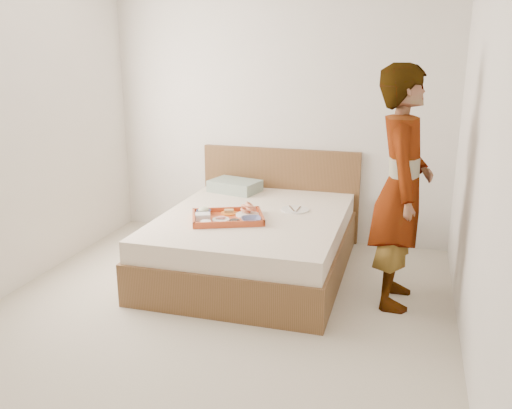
{
  "coord_description": "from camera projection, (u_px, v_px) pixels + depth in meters",
  "views": [
    {
      "loc": [
        1.33,
        -3.37,
        1.92
      ],
      "look_at": [
        0.09,
        0.9,
        0.65
      ],
      "focal_mm": 37.91,
      "sensor_mm": 36.0,
      "label": 1
    }
  ],
  "objects": [
    {
      "name": "ground",
      "position": [
        211.0,
        320.0,
        3.99
      ],
      "size": [
        3.5,
        4.0,
        0.01
      ],
      "primitive_type": "cube",
      "color": "beige",
      "rests_on": "ground"
    },
    {
      "name": "wall_back",
      "position": [
        278.0,
        114.0,
        5.48
      ],
      "size": [
        3.5,
        0.01,
        2.6
      ],
      "primitive_type": "cube",
      "color": "silver",
      "rests_on": "ground"
    },
    {
      "name": "wall_right",
      "position": [
        485.0,
        160.0,
        3.17
      ],
      "size": [
        0.01,
        4.0,
        2.6
      ],
      "primitive_type": "cube",
      "color": "silver",
      "rests_on": "ground"
    },
    {
      "name": "bed",
      "position": [
        254.0,
        242.0,
        4.84
      ],
      "size": [
        1.65,
        2.0,
        0.53
      ],
      "primitive_type": "cube",
      "color": "brown",
      "rests_on": "ground"
    },
    {
      "name": "headboard",
      "position": [
        280.0,
        193.0,
        5.67
      ],
      "size": [
        1.65,
        0.06,
        0.95
      ],
      "primitive_type": "cube",
      "color": "brown",
      "rests_on": "ground"
    },
    {
      "name": "pillow",
      "position": [
        235.0,
        186.0,
        5.51
      ],
      "size": [
        0.55,
        0.43,
        0.12
      ],
      "primitive_type": "cube",
      "rotation": [
        0.0,
        0.0,
        -0.24
      ],
      "color": "#96A597",
      "rests_on": "bed"
    },
    {
      "name": "tray",
      "position": [
        228.0,
        217.0,
        4.59
      ],
      "size": [
        0.71,
        0.63,
        0.05
      ],
      "primitive_type": "cube",
      "rotation": [
        0.0,
        0.0,
        0.4
      ],
      "color": "#BA4214",
      "rests_on": "bed"
    },
    {
      "name": "prawn_plate",
      "position": [
        248.0,
        215.0,
        4.67
      ],
      "size": [
        0.27,
        0.27,
        0.01
      ],
      "primitive_type": "cylinder",
      "rotation": [
        0.0,
        0.0,
        0.4
      ],
      "color": "white",
      "rests_on": "tray"
    },
    {
      "name": "navy_bowl_big",
      "position": [
        251.0,
        220.0,
        4.48
      ],
      "size": [
        0.22,
        0.22,
        0.04
      ],
      "primitive_type": "imported",
      "rotation": [
        0.0,
        0.0,
        0.4
      ],
      "color": "#1B1D46",
      "rests_on": "tray"
    },
    {
      "name": "sauce_dish",
      "position": [
        235.0,
        222.0,
        4.44
      ],
      "size": [
        0.11,
        0.11,
        0.03
      ],
      "primitive_type": "cylinder",
      "rotation": [
        0.0,
        0.0,
        0.4
      ],
      "color": "black",
      "rests_on": "tray"
    },
    {
      "name": "meat_plate",
      "position": [
        221.0,
        219.0,
        4.54
      ],
      "size": [
        0.19,
        0.19,
        0.01
      ],
      "primitive_type": "cylinder",
      "rotation": [
        0.0,
        0.0,
        0.4
      ],
      "color": "white",
      "rests_on": "tray"
    },
    {
      "name": "bread_plate",
      "position": [
        229.0,
        213.0,
        4.72
      ],
      "size": [
        0.19,
        0.19,
        0.01
      ],
      "primitive_type": "cylinder",
      "rotation": [
        0.0,
        0.0,
        0.4
      ],
      "color": "orange",
      "rests_on": "tray"
    },
    {
      "name": "salad_bowl",
      "position": [
        204.0,
        212.0,
        4.69
      ],
      "size": [
        0.17,
        0.17,
        0.04
      ],
      "primitive_type": "imported",
      "rotation": [
        0.0,
        0.0,
        0.4
      ],
      "color": "#1B1D46",
      "rests_on": "tray"
    },
    {
      "name": "plastic_tub",
      "position": [
        203.0,
        217.0,
        4.54
      ],
      "size": [
        0.15,
        0.14,
        0.05
      ],
      "primitive_type": "cube",
      "rotation": [
        0.0,
        0.0,
        0.4
      ],
      "color": "silver",
      "rests_on": "tray"
    },
    {
      "name": "cheese_round",
      "position": [
        206.0,
        223.0,
        4.43
      ],
      "size": [
        0.11,
        0.11,
        0.03
      ],
      "primitive_type": "cylinder",
      "rotation": [
        0.0,
        0.0,
        0.4
      ],
      "color": "white",
      "rests_on": "tray"
    },
    {
      "name": "dinner_plate",
      "position": [
        295.0,
        210.0,
        4.87
      ],
      "size": [
        0.29,
        0.29,
        0.01
      ],
      "primitive_type": "cylinder",
      "rotation": [
        0.0,
        0.0,
        0.15
      ],
      "color": "white",
      "rests_on": "bed"
    },
    {
      "name": "person",
      "position": [
        401.0,
        189.0,
        4.06
      ],
      "size": [
        0.45,
        0.68,
        1.84
      ],
      "primitive_type": "imported",
      "rotation": [
        0.0,
        0.0,
        1.58
      ],
      "color": "silver",
      "rests_on": "ground"
    }
  ]
}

